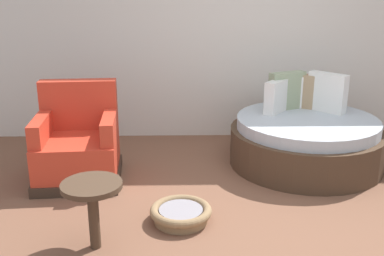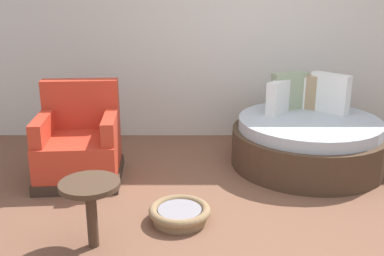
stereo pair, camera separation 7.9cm
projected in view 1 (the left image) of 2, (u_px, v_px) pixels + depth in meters
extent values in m
cube|color=brown|center=(249.00, 226.00, 3.73)|extent=(8.00, 8.00, 0.02)
cube|color=silver|center=(227.00, 8.00, 5.45)|extent=(8.00, 0.12, 3.14)
cylinder|color=#473323|center=(305.00, 146.00, 4.92)|extent=(1.61, 1.61, 0.39)
cylinder|color=#B2BCC6|center=(307.00, 123.00, 4.84)|extent=(1.48, 1.48, 0.12)
cube|color=white|center=(327.00, 92.00, 5.01)|extent=(0.38, 0.39, 0.42)
cube|color=tan|center=(318.00, 93.00, 5.10)|extent=(0.39, 0.29, 0.38)
cube|color=white|center=(296.00, 92.00, 5.17)|extent=(0.36, 0.14, 0.36)
cube|color=#93A37F|center=(287.00, 91.00, 5.11)|extent=(0.43, 0.27, 0.41)
cube|color=white|center=(276.00, 97.00, 4.98)|extent=(0.31, 0.35, 0.35)
cube|color=#38281E|center=(80.00, 175.00, 4.56)|extent=(0.85, 0.85, 0.10)
cube|color=red|center=(78.00, 154.00, 4.49)|extent=(0.81, 0.81, 0.34)
cube|color=red|center=(79.00, 104.00, 4.66)|extent=(0.77, 0.21, 0.50)
cube|color=red|center=(41.00, 128.00, 4.38)|extent=(0.17, 0.69, 0.22)
cube|color=red|center=(109.00, 126.00, 4.44)|extent=(0.17, 0.69, 0.22)
cylinder|color=#8E704C|center=(181.00, 218.00, 3.78)|extent=(0.44, 0.44, 0.06)
torus|color=#8E704C|center=(181.00, 211.00, 3.76)|extent=(0.51, 0.51, 0.07)
cylinder|color=gray|center=(181.00, 212.00, 3.77)|extent=(0.36, 0.36, 0.05)
cylinder|color=#473323|center=(94.00, 218.00, 3.36)|extent=(0.08, 0.08, 0.48)
cylinder|color=#473323|center=(92.00, 186.00, 3.28)|extent=(0.44, 0.44, 0.04)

